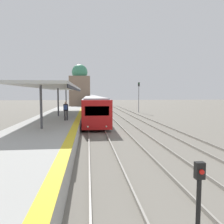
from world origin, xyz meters
name	(u,v)px	position (x,y,z in m)	size (l,w,h in m)	color
platform_canopy	(58,88)	(-3.86, 22.18, 4.03)	(4.00, 21.05, 3.13)	beige
person_on_platform	(66,109)	(-2.73, 18.33, 2.01)	(0.40, 0.40, 1.66)	#2D2D33
train_near	(91,101)	(0.00, 50.11, 1.65)	(2.69, 65.57, 2.97)	red
signal_post_near	(199,196)	(1.57, 2.93, 1.20)	(0.20, 0.21, 1.94)	black
signal_mast_far	(139,94)	(8.39, 37.58, 3.40)	(0.28, 0.29, 5.45)	gray
distant_domed_building	(80,88)	(-2.58, 48.68, 4.65)	(4.55, 4.55, 9.98)	#89705B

